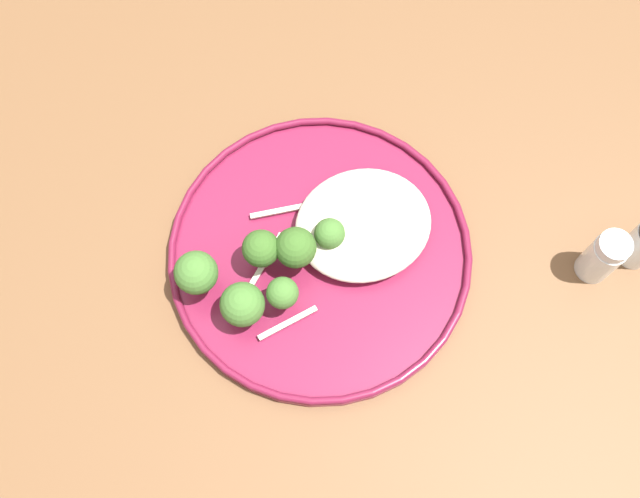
# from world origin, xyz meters

# --- Properties ---
(ground) EXTENTS (6.00, 6.00, 0.00)m
(ground) POSITION_xyz_m (0.00, 0.00, 0.00)
(ground) COLOR #47423D
(wooden_dining_table) EXTENTS (1.40, 1.00, 0.74)m
(wooden_dining_table) POSITION_xyz_m (0.00, 0.00, 0.66)
(wooden_dining_table) COLOR brown
(wooden_dining_table) RESTS_ON ground
(dinner_plate) EXTENTS (0.29, 0.29, 0.02)m
(dinner_plate) POSITION_xyz_m (-0.04, 0.05, 0.75)
(dinner_plate) COLOR maroon
(dinner_plate) RESTS_ON wooden_dining_table
(noodle_bed) EXTENTS (0.13, 0.12, 0.03)m
(noodle_bed) POSITION_xyz_m (0.01, 0.06, 0.76)
(noodle_bed) COLOR beige
(noodle_bed) RESTS_ON dinner_plate
(seared_scallop_center_golden) EXTENTS (0.02, 0.02, 0.02)m
(seared_scallop_center_golden) POSITION_xyz_m (0.01, 0.06, 0.76)
(seared_scallop_center_golden) COLOR beige
(seared_scallop_center_golden) RESTS_ON dinner_plate
(seared_scallop_front_small) EXTENTS (0.03, 0.03, 0.02)m
(seared_scallop_front_small) POSITION_xyz_m (0.03, 0.03, 0.76)
(seared_scallop_front_small) COLOR #DBB77A
(seared_scallop_front_small) RESTS_ON dinner_plate
(seared_scallop_right_edge) EXTENTS (0.03, 0.03, 0.02)m
(seared_scallop_right_edge) POSITION_xyz_m (0.03, 0.06, 0.76)
(seared_scallop_right_edge) COLOR #E5C689
(seared_scallop_right_edge) RESTS_ON dinner_plate
(seared_scallop_tilted_round) EXTENTS (0.02, 0.02, 0.01)m
(seared_scallop_tilted_round) POSITION_xyz_m (-0.02, 0.09, 0.76)
(seared_scallop_tilted_round) COLOR beige
(seared_scallop_tilted_round) RESTS_ON dinner_plate
(seared_scallop_half_hidden) EXTENTS (0.03, 0.03, 0.01)m
(seared_scallop_half_hidden) POSITION_xyz_m (-0.03, 0.04, 0.76)
(seared_scallop_half_hidden) COLOR #DBB77A
(seared_scallop_half_hidden) RESTS_ON dinner_plate
(seared_scallop_rear_pale) EXTENTS (0.03, 0.03, 0.02)m
(seared_scallop_rear_pale) POSITION_xyz_m (-0.00, 0.08, 0.76)
(seared_scallop_rear_pale) COLOR beige
(seared_scallop_rear_pale) RESTS_ON dinner_plate
(seared_scallop_large_seared) EXTENTS (0.03, 0.03, 0.01)m
(seared_scallop_large_seared) POSITION_xyz_m (0.05, 0.05, 0.76)
(seared_scallop_large_seared) COLOR #E5C689
(seared_scallop_large_seared) RESTS_ON dinner_plate
(broccoli_floret_rear_charred) EXTENTS (0.03, 0.03, 0.05)m
(broccoli_floret_rear_charred) POSITION_xyz_m (-0.09, 0.06, 0.78)
(broccoli_floret_rear_charred) COLOR #89A356
(broccoli_floret_rear_charred) RESTS_ON dinner_plate
(broccoli_floret_left_leaning) EXTENTS (0.04, 0.04, 0.05)m
(broccoli_floret_left_leaning) POSITION_xyz_m (-0.13, 0.01, 0.78)
(broccoli_floret_left_leaning) COLOR #7A994C
(broccoli_floret_left_leaning) RESTS_ON dinner_plate
(broccoli_floret_tall_stalk) EXTENTS (0.04, 0.04, 0.06)m
(broccoli_floret_tall_stalk) POSITION_xyz_m (-0.16, 0.05, 0.79)
(broccoli_floret_tall_stalk) COLOR #89A356
(broccoli_floret_tall_stalk) RESTS_ON dinner_plate
(broccoli_floret_small_sprig) EXTENTS (0.04, 0.04, 0.06)m
(broccoli_floret_small_sprig) POSITION_xyz_m (-0.06, 0.05, 0.79)
(broccoli_floret_small_sprig) COLOR #89A356
(broccoli_floret_small_sprig) RESTS_ON dinner_plate
(broccoli_floret_center_pile) EXTENTS (0.03, 0.03, 0.05)m
(broccoli_floret_center_pile) POSITION_xyz_m (-0.09, 0.01, 0.78)
(broccoli_floret_center_pile) COLOR #7A994C
(broccoli_floret_center_pile) RESTS_ON dinner_plate
(broccoli_floret_near_rim) EXTENTS (0.03, 0.03, 0.05)m
(broccoli_floret_near_rim) POSITION_xyz_m (-0.03, 0.05, 0.78)
(broccoli_floret_near_rim) COLOR #7A994C
(broccoli_floret_near_rim) RESTS_ON dinner_plate
(onion_sliver_long_sliver) EXTENTS (0.05, 0.04, 0.00)m
(onion_sliver_long_sliver) POSITION_xyz_m (-0.09, 0.06, 0.75)
(onion_sliver_long_sliver) COLOR silver
(onion_sliver_long_sliver) RESTS_ON dinner_plate
(onion_sliver_pale_crescent) EXTENTS (0.06, 0.01, 0.00)m
(onion_sliver_pale_crescent) POSITION_xyz_m (-0.09, -0.01, 0.75)
(onion_sliver_pale_crescent) COLOR silver
(onion_sliver_pale_crescent) RESTS_ON dinner_plate
(onion_sliver_short_strip) EXTENTS (0.06, 0.01, 0.00)m
(onion_sliver_short_strip) POSITION_xyz_m (-0.06, 0.10, 0.75)
(onion_sliver_short_strip) COLOR silver
(onion_sliver_short_strip) RESTS_ON dinner_plate
(salt_shaker) EXTENTS (0.03, 0.03, 0.07)m
(salt_shaker) POSITION_xyz_m (0.20, -0.05, 0.77)
(salt_shaker) COLOR white
(salt_shaker) RESTS_ON wooden_dining_table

